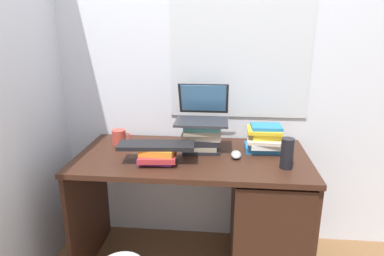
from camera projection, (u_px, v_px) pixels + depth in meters
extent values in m
cube|color=silver|center=(198.00, 57.00, 2.21)|extent=(6.00, 0.05, 2.60)
cube|color=silver|center=(240.00, 56.00, 2.16)|extent=(0.90, 0.01, 0.80)
cube|color=silver|center=(27.00, 62.00, 1.93)|extent=(0.05, 6.00, 2.60)
cube|color=#381E14|center=(192.00, 157.00, 2.01)|extent=(1.36, 0.68, 0.03)
cube|color=#381E14|center=(89.00, 209.00, 2.18)|extent=(0.02, 0.63, 0.73)
cube|color=#381E14|center=(301.00, 220.00, 2.05)|extent=(0.02, 0.63, 0.73)
cube|color=#321B12|center=(266.00, 221.00, 2.04)|extent=(0.41, 0.58, 0.70)
cube|color=black|center=(201.00, 149.00, 2.07)|extent=(0.24, 0.20, 0.02)
cube|color=gray|center=(203.00, 146.00, 2.06)|extent=(0.18, 0.15, 0.03)
cube|color=black|center=(203.00, 141.00, 2.05)|extent=(0.20, 0.15, 0.04)
cube|color=beige|center=(202.00, 135.00, 2.05)|extent=(0.23, 0.16, 0.04)
cube|color=gray|center=(202.00, 131.00, 2.02)|extent=(0.23, 0.18, 0.02)
cube|color=teal|center=(203.00, 126.00, 2.02)|extent=(0.22, 0.17, 0.03)
cube|color=#8C338C|center=(156.00, 160.00, 1.89)|extent=(0.20, 0.13, 0.02)
cube|color=#B22D33|center=(158.00, 156.00, 1.88)|extent=(0.22, 0.20, 0.03)
cube|color=orange|center=(158.00, 151.00, 1.87)|extent=(0.20, 0.15, 0.04)
cube|color=#2672B2|center=(263.00, 148.00, 2.06)|extent=(0.22, 0.15, 0.04)
cube|color=white|center=(265.00, 144.00, 2.04)|extent=(0.19, 0.18, 0.03)
cube|color=beige|center=(264.00, 140.00, 2.03)|extent=(0.21, 0.20, 0.02)
cube|color=yellow|center=(267.00, 135.00, 2.03)|extent=(0.18, 0.14, 0.04)
cube|color=yellow|center=(264.00, 130.00, 2.02)|extent=(0.20, 0.16, 0.02)
cube|color=#2672B2|center=(266.00, 127.00, 2.02)|extent=(0.18, 0.14, 0.02)
cube|color=#2D2D33|center=(202.00, 122.00, 2.01)|extent=(0.31, 0.23, 0.01)
cube|color=#2D2D33|center=(204.00, 99.00, 2.14)|extent=(0.31, 0.10, 0.20)
cube|color=#59A5E5|center=(203.00, 98.00, 2.13)|extent=(0.28, 0.09, 0.18)
cube|color=black|center=(156.00, 145.00, 1.87)|extent=(0.43, 0.17, 0.02)
ellipsoid|color=#A5A8AD|center=(236.00, 155.00, 1.96)|extent=(0.06, 0.10, 0.04)
cylinder|color=#B23F33|center=(119.00, 137.00, 2.17)|extent=(0.09, 0.09, 0.10)
torus|color=#B23F33|center=(128.00, 137.00, 2.17)|extent=(0.05, 0.01, 0.05)
cylinder|color=black|center=(287.00, 153.00, 1.79)|extent=(0.07, 0.07, 0.17)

